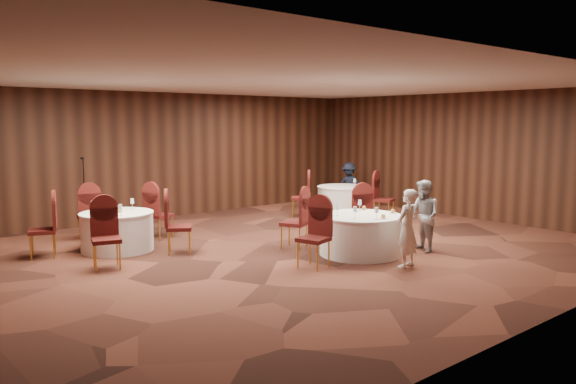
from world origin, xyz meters
TOP-DOWN VIEW (x-y plane):
  - ground at (0.00, 0.00)m, footprint 12.00×12.00m
  - room_shell at (0.00, 0.00)m, footprint 12.00×12.00m
  - table_main at (0.87, -1.09)m, footprint 1.54×1.54m
  - table_left at (-2.47, 2.11)m, footprint 1.38×1.38m
  - table_right at (4.00, 2.41)m, footprint 1.44×1.44m
  - chairs_main at (0.54, -0.44)m, footprint 2.88×2.01m
  - chairs_left at (-2.48, 2.11)m, footprint 3.07×3.13m
  - chairs_right at (3.48, 1.98)m, footprint 2.11×2.32m
  - tabletop_main at (0.99, -1.18)m, footprint 1.11×1.05m
  - tabletop_left at (-2.47, 2.11)m, footprint 0.80×0.86m
  - tabletop_right at (4.15, 2.17)m, footprint 0.08×0.08m
  - mic_stand at (-2.28, 4.29)m, footprint 0.24×0.24m
  - woman_a at (0.79, -2.23)m, footprint 0.53×0.40m
  - woman_b at (1.96, -1.70)m, footprint 0.72×0.81m
  - man_c at (5.02, 3.22)m, footprint 0.74×0.94m

SIDE VIEW (x-z plane):
  - ground at x=0.00m, z-range 0.00..0.00m
  - table_right at x=4.00m, z-range 0.01..0.75m
  - table_main at x=0.87m, z-range 0.01..0.75m
  - table_left at x=-2.47m, z-range 0.01..0.75m
  - mic_stand at x=-2.28m, z-range -0.34..1.34m
  - chairs_main at x=0.54m, z-range 0.00..1.00m
  - chairs_left at x=-2.48m, z-range 0.00..1.00m
  - chairs_right at x=3.48m, z-range 0.00..1.00m
  - man_c at x=5.02m, z-range 0.00..1.28m
  - woman_a at x=0.79m, z-range 0.00..1.34m
  - woman_b at x=1.96m, z-range 0.00..1.37m
  - tabletop_left at x=-2.47m, z-range 0.71..0.93m
  - tabletop_main at x=0.99m, z-range 0.73..0.94m
  - tabletop_right at x=4.15m, z-range 0.79..1.01m
  - room_shell at x=0.00m, z-range -4.04..7.96m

